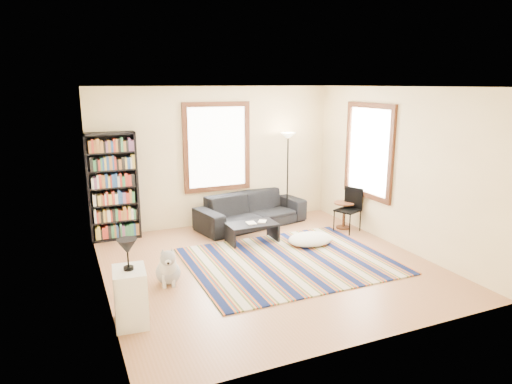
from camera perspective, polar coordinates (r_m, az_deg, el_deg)
name	(u,v)px	position (r m, az deg, el deg)	size (l,w,h in m)	color
floor	(268,268)	(7.46, 1.56, -9.45)	(5.00, 5.00, 0.10)	#A36D4A
ceiling	(270,83)	(6.87, 1.71, 13.43)	(5.00, 5.00, 0.10)	white
wall_back	(216,156)	(9.36, -5.04, 4.46)	(5.00, 0.10, 2.80)	#FFE7AB
wall_front	(373,226)	(4.91, 14.41, -4.15)	(5.00, 0.10, 2.80)	#FFE7AB
wall_left	(95,196)	(6.39, -19.53, -0.45)	(0.10, 5.00, 2.80)	#FFE7AB
wall_right	(400,168)	(8.41, 17.58, 2.87)	(0.10, 5.00, 2.80)	#FFE7AB
window_back	(217,147)	(9.25, -4.91, 5.61)	(1.20, 0.06, 1.60)	white
window_right	(369,151)	(8.94, 13.93, 5.00)	(0.06, 1.20, 1.60)	white
rug	(289,261)	(7.59, 4.18, -8.57)	(3.22, 2.57, 0.02)	#0C163E
sofa	(251,210)	(9.32, -0.60, -2.25)	(0.89, 2.27, 0.66)	black
bookshelf	(113,187)	(8.78, -17.47, 0.63)	(0.90, 0.30, 2.00)	black
coffee_table	(252,233)	(8.40, -0.49, -5.11)	(0.90, 0.50, 0.36)	black
book_a	(247,223)	(8.30, -1.13, -3.95)	(0.16, 0.21, 0.02)	beige
book_b	(258,221)	(8.44, 0.31, -3.68)	(0.14, 0.19, 0.01)	beige
floor_cushion	(310,239)	(8.35, 6.79, -5.87)	(0.84, 0.63, 0.21)	beige
floor_lamp	(287,177)	(9.63, 3.96, 1.90)	(0.30, 0.30, 1.86)	black
side_table	(344,215)	(9.33, 10.89, -2.87)	(0.40, 0.40, 0.54)	#4F2E13
folding_chair	(348,210)	(9.10, 11.38, -2.26)	(0.42, 0.40, 0.86)	black
white_cabinet	(131,297)	(5.82, -15.41, -12.52)	(0.38, 0.50, 0.70)	white
table_lamp	(128,255)	(5.61, -15.75, -7.54)	(0.24, 0.24, 0.38)	black
dog	(168,265)	(6.82, -10.97, -8.94)	(0.40, 0.56, 0.56)	#BDBDBD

